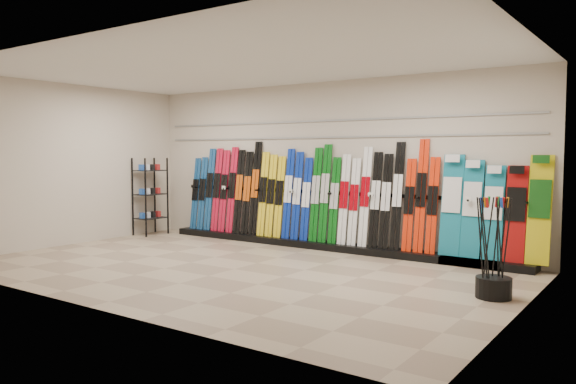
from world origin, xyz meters
The scene contains 13 objects.
floor centered at (0.00, 0.00, 0.00)m, with size 8.00×8.00×0.00m, color gray.
back_wall centered at (0.00, 2.50, 1.50)m, with size 8.00×8.00×0.00m, color beige.
left_wall centered at (-4.00, 0.00, 1.50)m, with size 5.00×5.00×0.00m, color beige.
right_wall centered at (4.00, 0.00, 1.50)m, with size 5.00×5.00×0.00m, color beige.
ceiling centered at (0.00, 0.00, 3.00)m, with size 8.00×8.00×0.00m, color silver.
ski_rack_base centered at (0.22, 2.28, 0.06)m, with size 8.00×0.40×0.12m, color black.
skis centered at (-0.45, 2.34, 0.94)m, with size 5.37×0.26×1.83m.
snowboards centered at (3.08, 2.36, 0.87)m, with size 1.61×0.24×1.58m.
accessory_rack centered at (-3.75, 1.70, 0.81)m, with size 0.40×0.60×1.61m, color black.
pole_bin centered at (3.60, 0.50, 0.12)m, with size 0.42×0.42×0.25m, color black.
ski_poles centered at (3.58, 0.52, 0.61)m, with size 0.40×0.32×1.18m.
slatwall_rail_0 centered at (0.00, 2.48, 2.00)m, with size 7.60×0.02×0.03m, color gray.
slatwall_rail_1 centered at (0.00, 2.48, 2.30)m, with size 7.60×0.02×0.03m, color gray.
Camera 1 is at (5.36, -6.26, 1.72)m, focal length 35.00 mm.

